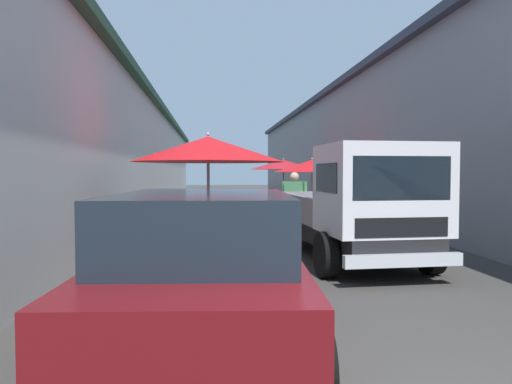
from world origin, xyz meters
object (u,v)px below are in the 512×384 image
at_px(vendor_by_crates, 294,200).
at_px(vendor_in_shade, 335,197).
at_px(fruit_stall_near_right, 283,170).
at_px(plastic_stool, 338,231).
at_px(delivery_truck, 363,207).
at_px(fruit_stall_far_right, 312,173).
at_px(fruit_stall_far_left, 208,159).
at_px(hatchback_car, 205,268).

distance_m(vendor_by_crates, vendor_in_shade, 1.88).
height_order(fruit_stall_near_right, vendor_by_crates, fruit_stall_near_right).
relative_size(fruit_stall_near_right, plastic_stool, 6.64).
distance_m(delivery_truck, vendor_by_crates, 3.56).
relative_size(delivery_truck, plastic_stool, 11.52).
distance_m(fruit_stall_far_right, vendor_in_shade, 3.01).
distance_m(fruit_stall_far_left, hatchback_car, 4.61).
bearing_deg(plastic_stool, hatchback_car, 153.67).
bearing_deg(fruit_stall_near_right, fruit_stall_far_right, -175.41).
height_order(fruit_stall_far_right, plastic_stool, fruit_stall_far_right).
bearing_deg(fruit_stall_far_right, vendor_by_crates, 162.33).
relative_size(fruit_stall_far_right, fruit_stall_near_right, 0.90).
xyz_separation_m(fruit_stall_far_right, vendor_in_shade, (-2.94, -0.01, -0.65)).
bearing_deg(vendor_by_crates, fruit_stall_far_right, -17.67).
height_order(fruit_stall_far_left, fruit_stall_near_right, fruit_stall_far_left).
bearing_deg(plastic_stool, vendor_by_crates, 37.79).
relative_size(fruit_stall_near_right, vendor_in_shade, 1.75).
height_order(fruit_stall_near_right, vendor_in_shade, fruit_stall_near_right).
relative_size(vendor_in_shade, plastic_stool, 3.79).
xyz_separation_m(vendor_in_shade, plastic_stool, (-2.35, 0.55, -0.63)).
bearing_deg(plastic_stool, fruit_stall_far_left, 116.19).
height_order(hatchback_car, delivery_truck, delivery_truck).
bearing_deg(fruit_stall_far_left, fruit_stall_far_right, -27.08).
distance_m(delivery_truck, plastic_stool, 2.58).
bearing_deg(hatchback_car, fruit_stall_far_right, -17.18).
relative_size(hatchback_car, delivery_truck, 0.80).
xyz_separation_m(delivery_truck, vendor_by_crates, (3.52, 0.57, -0.09)).
distance_m(fruit_stall_far_right, fruit_stall_near_right, 4.18).
bearing_deg(delivery_truck, hatchback_car, 141.98).
height_order(fruit_stall_far_right, delivery_truck, fruit_stall_far_right).
relative_size(hatchback_car, vendor_by_crates, 2.45).
height_order(fruit_stall_far_left, plastic_stool, fruit_stall_far_left).
bearing_deg(plastic_stool, delivery_truck, 174.40).
relative_size(fruit_stall_far_left, plastic_stool, 6.58).
relative_size(fruit_stall_far_left, hatchback_car, 0.71).
distance_m(fruit_stall_near_right, hatchback_car, 15.69).
bearing_deg(delivery_truck, vendor_by_crates, 9.19).
bearing_deg(plastic_stool, fruit_stall_near_right, -1.25).
distance_m(fruit_stall_near_right, plastic_stool, 9.57).
relative_size(hatchback_car, vendor_in_shade, 2.43).
relative_size(fruit_stall_near_right, vendor_by_crates, 1.76).
bearing_deg(vendor_in_shade, hatchback_car, 157.21).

